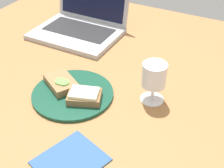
% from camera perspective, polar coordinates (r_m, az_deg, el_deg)
% --- Properties ---
extents(wooden_table, '(1.40, 1.40, 0.03)m').
position_cam_1_polar(wooden_table, '(0.97, -3.98, -2.11)').
color(wooden_table, '#9E6B3D').
rests_on(wooden_table, ground).
extents(plate, '(0.25, 0.25, 0.01)m').
position_cam_1_polar(plate, '(0.95, -7.18, -1.80)').
color(plate, '#144733').
rests_on(plate, wooden_table).
extents(sandwich_with_cheese, '(0.11, 0.10, 0.03)m').
position_cam_1_polar(sandwich_with_cheese, '(0.90, -5.08, -2.19)').
color(sandwich_with_cheese, brown).
rests_on(sandwich_with_cheese, plate).
extents(sandwich_with_cucumber, '(0.13, 0.12, 0.03)m').
position_cam_1_polar(sandwich_with_cucumber, '(0.97, -9.30, 0.27)').
color(sandwich_with_cucumber, '#937047').
rests_on(sandwich_with_cucumber, plate).
extents(wine_glass, '(0.07, 0.07, 0.12)m').
position_cam_1_polar(wine_glass, '(0.88, 7.70, 1.35)').
color(wine_glass, white).
rests_on(wine_glass, wooden_table).
extents(laptop, '(0.33, 0.28, 0.21)m').
position_cam_1_polar(laptop, '(1.28, -5.75, 10.87)').
color(laptop, '#ADAFB5').
rests_on(laptop, wooden_table).
extents(napkin, '(0.17, 0.18, 0.00)m').
position_cam_1_polar(napkin, '(0.77, -7.61, -13.79)').
color(napkin, '#33598C').
rests_on(napkin, wooden_table).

